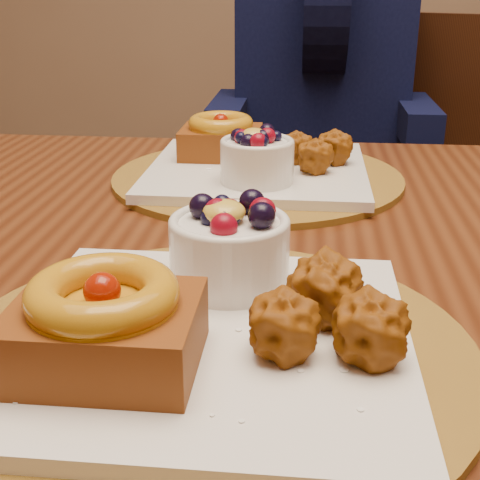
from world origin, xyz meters
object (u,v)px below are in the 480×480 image
Objects in this scene: place_setting_far at (255,163)px; chair_far at (371,193)px; place_setting_near at (205,318)px; dining_table at (241,310)px; diner at (323,57)px.

chair_far reaches higher than place_setting_far.
chair_far is (0.23, 1.16, -0.27)m from place_setting_near.
chair_far reaches higher than dining_table.
diner is at bearing 85.29° from place_setting_near.
diner reaches higher than place_setting_far.
dining_table is 2.05× the size of diner.
place_setting_near is 1.21m from chair_far.
place_setting_far is at bearing 89.91° from place_setting_near.
place_setting_near is 0.41× the size of chair_far.
place_setting_far is at bearing -98.03° from diner.
diner is (0.09, 0.95, 0.16)m from dining_table.
place_setting_far is 0.81m from chair_far.
chair_far is at bearing 76.83° from dining_table.
place_setting_near is at bearing -90.09° from place_setting_far.
diner is at bearing 82.63° from place_setting_far.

